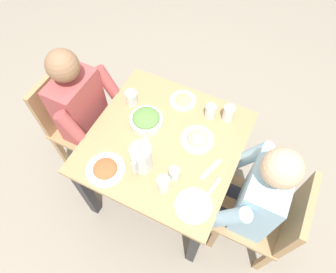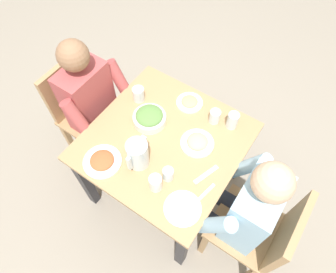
{
  "view_description": "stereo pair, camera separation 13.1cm",
  "coord_description": "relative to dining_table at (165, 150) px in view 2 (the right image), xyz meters",
  "views": [
    {
      "loc": [
        0.83,
        0.43,
        2.25
      ],
      "look_at": [
        -0.01,
        0.02,
        0.77
      ],
      "focal_mm": 31.81,
      "sensor_mm": 36.0,
      "label": 1
    },
    {
      "loc": [
        0.76,
        0.54,
        2.25
      ],
      "look_at": [
        -0.01,
        0.02,
        0.77
      ],
      "focal_mm": 31.81,
      "sensor_mm": 36.0,
      "label": 2
    }
  ],
  "objects": [
    {
      "name": "ground_plane",
      "position": [
        0.0,
        0.0,
        -0.6
      ],
      "size": [
        8.0,
        8.0,
        0.0
      ],
      "primitive_type": "plane",
      "color": "gray"
    },
    {
      "name": "dining_table",
      "position": [
        0.0,
        0.0,
        0.0
      ],
      "size": [
        0.9,
        0.9,
        0.72
      ],
      "color": "tan",
      "rests_on": "ground_plane"
    },
    {
      "name": "chair_near",
      "position": [
        -0.0,
        -0.74,
        -0.11
      ],
      "size": [
        0.4,
        0.4,
        0.87
      ],
      "color": "tan",
      "rests_on": "ground_plane"
    },
    {
      "name": "chair_far",
      "position": [
        0.09,
        0.74,
        -0.11
      ],
      "size": [
        0.4,
        0.4,
        0.87
      ],
      "color": "tan",
      "rests_on": "ground_plane"
    },
    {
      "name": "diner_near",
      "position": [
        -0.0,
        -0.54,
        0.03
      ],
      "size": [
        0.48,
        0.53,
        1.16
      ],
      "color": "#B24C4C",
      "rests_on": "ground_plane"
    },
    {
      "name": "diner_far",
      "position": [
        0.09,
        0.54,
        0.03
      ],
      "size": [
        0.48,
        0.53,
        1.16
      ],
      "color": "#9EC6E0",
      "rests_on": "ground_plane"
    },
    {
      "name": "water_pitcher",
      "position": [
        0.21,
        -0.04,
        0.22
      ],
      "size": [
        0.16,
        0.12,
        0.19
      ],
      "color": "silver",
      "rests_on": "dining_table"
    },
    {
      "name": "salad_bowl",
      "position": [
        -0.06,
        -0.16,
        0.16
      ],
      "size": [
        0.21,
        0.21,
        0.09
      ],
      "color": "white",
      "rests_on": "dining_table"
    },
    {
      "name": "plate_beans",
      "position": [
        -0.09,
        0.18,
        0.14
      ],
      "size": [
        0.2,
        0.2,
        0.06
      ],
      "color": "white",
      "rests_on": "dining_table"
    },
    {
      "name": "plate_yoghurt",
      "position": [
        0.3,
        0.32,
        0.14
      ],
      "size": [
        0.2,
        0.2,
        0.05
      ],
      "color": "white",
      "rests_on": "dining_table"
    },
    {
      "name": "plate_fries",
      "position": [
        -0.32,
        -0.02,
        0.13
      ],
      "size": [
        0.17,
        0.17,
        0.04
      ],
      "color": "white",
      "rests_on": "dining_table"
    },
    {
      "name": "plate_rice_curry",
      "position": [
        0.32,
        -0.21,
        0.13
      ],
      "size": [
        0.22,
        0.22,
        0.04
      ],
      "color": "white",
      "rests_on": "dining_table"
    },
    {
      "name": "water_glass_far_right",
      "position": [
        0.28,
        0.13,
        0.17
      ],
      "size": [
        0.07,
        0.07,
        0.11
      ],
      "primitive_type": "cylinder",
      "color": "silver",
      "rests_on": "dining_table"
    },
    {
      "name": "water_glass_center",
      "position": [
        0.19,
        0.15,
        0.16
      ],
      "size": [
        0.06,
        0.06,
        0.09
      ],
      "primitive_type": "cylinder",
      "color": "silver",
      "rests_on": "dining_table"
    },
    {
      "name": "water_glass_far_left",
      "position": [
        -0.17,
        -0.32,
        0.17
      ],
      "size": [
        0.08,
        0.08,
        0.1
      ],
      "primitive_type": "cylinder",
      "color": "silver",
      "rests_on": "dining_table"
    },
    {
      "name": "water_glass_by_pitcher",
      "position": [
        -0.29,
        0.18,
        0.17
      ],
      "size": [
        0.07,
        0.07,
        0.09
      ],
      "primitive_type": "cylinder",
      "color": "silver",
      "rests_on": "dining_table"
    },
    {
      "name": "water_glass_near_right",
      "position": [
        -0.32,
        0.28,
        0.18
      ],
      "size": [
        0.07,
        0.07,
        0.11
      ],
      "primitive_type": "cylinder",
      "color": "silver",
      "rests_on": "dining_table"
    },
    {
      "name": "fork_near",
      "position": [
        0.06,
        0.32,
        0.12
      ],
      "size": [
        0.17,
        0.08,
        0.01
      ],
      "primitive_type": "cube",
      "rotation": [
        0.0,
        0.0,
        -0.33
      ],
      "color": "silver",
      "rests_on": "dining_table"
    },
    {
      "name": "knife_near",
      "position": [
        0.18,
        0.37,
        0.12
      ],
      "size": [
        0.18,
        0.06,
        0.01
      ],
      "primitive_type": "cube",
      "rotation": [
        0.0,
        0.0,
        -0.2
      ],
      "color": "silver",
      "rests_on": "dining_table"
    }
  ]
}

